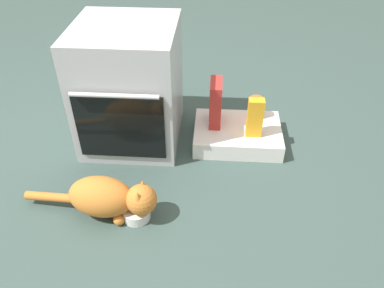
% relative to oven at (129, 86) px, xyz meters
% --- Properties ---
extents(ground, '(8.00, 8.00, 0.00)m').
position_rel_oven_xyz_m(ground, '(-0.02, -0.42, -0.36)').
color(ground, '#384C47').
extents(oven, '(0.57, 0.63, 0.72)m').
position_rel_oven_xyz_m(oven, '(0.00, 0.00, 0.00)').
color(oven, '#B7BABF').
rests_on(oven, ground).
extents(pantry_cabinet, '(0.53, 0.39, 0.11)m').
position_rel_oven_xyz_m(pantry_cabinet, '(0.65, -0.02, -0.30)').
color(pantry_cabinet, white).
rests_on(pantry_cabinet, ground).
extents(food_bowl, '(0.14, 0.14, 0.09)m').
position_rel_oven_xyz_m(food_bowl, '(0.14, -0.68, -0.32)').
color(food_bowl, white).
rests_on(food_bowl, ground).
extents(cat, '(0.69, 0.24, 0.22)m').
position_rel_oven_xyz_m(cat, '(0.01, -0.67, -0.24)').
color(cat, '#C6752D').
rests_on(cat, ground).
extents(juice_carton, '(0.09, 0.06, 0.24)m').
position_rel_oven_xyz_m(juice_carton, '(0.74, -0.09, -0.13)').
color(juice_carton, orange).
rests_on(juice_carton, pantry_cabinet).
extents(cereal_box, '(0.07, 0.18, 0.28)m').
position_rel_oven_xyz_m(cereal_box, '(0.51, 0.03, -0.11)').
color(cereal_box, '#B72D28').
rests_on(cereal_box, pantry_cabinet).
extents(sauce_jar, '(0.08, 0.08, 0.14)m').
position_rel_oven_xyz_m(sauce_jar, '(0.76, 0.10, -0.18)').
color(sauce_jar, '#D16023').
rests_on(sauce_jar, pantry_cabinet).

